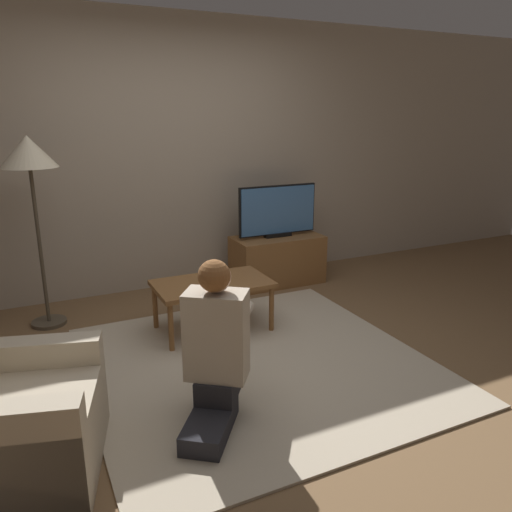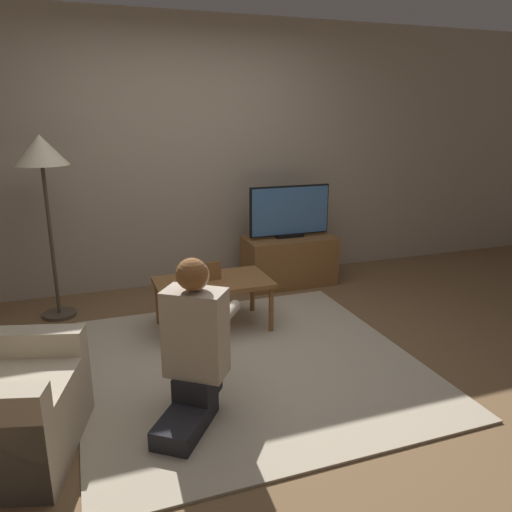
{
  "view_description": "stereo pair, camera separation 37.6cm",
  "coord_description": "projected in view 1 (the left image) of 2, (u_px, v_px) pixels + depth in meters",
  "views": [
    {
      "loc": [
        -1.37,
        -2.84,
        1.71
      ],
      "look_at": [
        0.24,
        0.52,
        0.63
      ],
      "focal_mm": 35.0,
      "sensor_mm": 36.0,
      "label": 1
    },
    {
      "loc": [
        -1.02,
        -2.98,
        1.71
      ],
      "look_at": [
        0.24,
        0.52,
        0.63
      ],
      "focal_mm": 35.0,
      "sensor_mm": 36.0,
      "label": 2
    }
  ],
  "objects": [
    {
      "name": "ground_plane",
      "position": [
        257.0,
        365.0,
        3.5
      ],
      "size": [
        10.0,
        10.0,
        0.0
      ],
      "primitive_type": "plane",
      "color": "brown"
    },
    {
      "name": "wall_back",
      "position": [
        171.0,
        156.0,
        4.81
      ],
      "size": [
        10.0,
        0.06,
        2.6
      ],
      "color": "tan",
      "rests_on": "ground_plane"
    },
    {
      "name": "rug",
      "position": [
        257.0,
        363.0,
        3.5
      ],
      "size": [
        2.28,
        2.28,
        0.02
      ],
      "color": "#BCAD93",
      "rests_on": "ground_plane"
    },
    {
      "name": "tv_stand",
      "position": [
        277.0,
        260.0,
        5.13
      ],
      "size": [
        0.91,
        0.46,
        0.49
      ],
      "color": "brown",
      "rests_on": "ground_plane"
    },
    {
      "name": "tv",
      "position": [
        278.0,
        211.0,
        4.99
      ],
      "size": [
        0.84,
        0.08,
        0.52
      ],
      "color": "black",
      "rests_on": "tv_stand"
    },
    {
      "name": "coffee_table",
      "position": [
        212.0,
        287.0,
        3.95
      ],
      "size": [
        0.9,
        0.53,
        0.42
      ],
      "color": "brown",
      "rests_on": "ground_plane"
    },
    {
      "name": "floor_lamp",
      "position": [
        29.0,
        163.0,
        3.81
      ],
      "size": [
        0.43,
        0.43,
        1.54
      ],
      "color": "#4C4233",
      "rests_on": "ground_plane"
    },
    {
      "name": "armchair",
      "position": [
        0.0,
        420.0,
        2.38
      ],
      "size": [
        0.98,
        0.95,
        0.94
      ],
      "rotation": [
        0.0,
        0.0,
        1.3
      ],
      "color": "#B7A88E",
      "rests_on": "ground_plane"
    },
    {
      "name": "person_kneeling",
      "position": [
        216.0,
        345.0,
        2.76
      ],
      "size": [
        0.67,
        0.8,
        0.94
      ],
      "rotation": [
        0.0,
        0.0,
        2.51
      ],
      "color": "#232328",
      "rests_on": "rug"
    },
    {
      "name": "picture_frame",
      "position": [
        214.0,
        272.0,
        3.93
      ],
      "size": [
        0.11,
        0.01,
        0.15
      ],
      "color": "brown",
      "rests_on": "coffee_table"
    }
  ]
}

